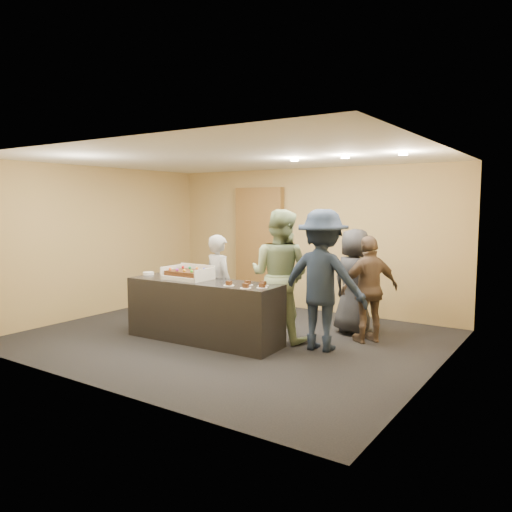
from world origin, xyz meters
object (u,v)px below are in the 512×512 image
object	(u,v)px
storage_cabinet	(259,246)
person_navy_man	(322,280)
plate_stack	(148,273)
person_dark_suit	(354,282)
cake_box	(189,276)
person_server_grey	(219,285)
person_brown_extra	(370,289)
serving_counter	(204,311)
sheet_cake	(188,273)
person_sage_man	(280,275)

from	to	relation	value
storage_cabinet	person_navy_man	world-z (taller)	storage_cabinet
storage_cabinet	plate_stack	xyz separation A→B (m)	(-0.30, -2.77, -0.25)
person_dark_suit	storage_cabinet	bearing A→B (deg)	-6.25
cake_box	person_server_grey	xyz separation A→B (m)	(0.24, 0.42, -0.17)
cake_box	plate_stack	distance (m)	0.84
plate_stack	person_brown_extra	xyz separation A→B (m)	(3.20, 1.30, -0.13)
serving_counter	person_server_grey	xyz separation A→B (m)	(-0.06, 0.45, 0.33)
sheet_cake	person_sage_man	world-z (taller)	person_sage_man
person_server_grey	person_sage_man	distance (m)	1.01
cake_box	person_brown_extra	bearing A→B (deg)	28.44
plate_stack	person_server_grey	bearing A→B (deg)	22.25
cake_box	sheet_cake	bearing A→B (deg)	-90.93
cake_box	sheet_cake	xyz separation A→B (m)	(-0.00, -0.03, 0.05)
person_brown_extra	person_sage_man	bearing A→B (deg)	-23.25
storage_cabinet	cake_box	bearing A→B (deg)	-78.90
person_sage_man	cake_box	bearing A→B (deg)	23.30
serving_counter	storage_cabinet	xyz separation A→B (m)	(-0.85, 2.78, 0.73)
person_navy_man	person_dark_suit	bearing A→B (deg)	-98.21
plate_stack	cake_box	bearing A→B (deg)	1.26
person_navy_man	person_dark_suit	size ratio (longest dim) A/B	1.19
storage_cabinet	person_dark_suit	world-z (taller)	storage_cabinet
person_brown_extra	cake_box	bearing A→B (deg)	-23.77
person_server_grey	person_dark_suit	bearing A→B (deg)	-129.97
person_dark_suit	person_navy_man	bearing A→B (deg)	105.80
cake_box	person_sage_man	size ratio (longest dim) A/B	0.35
plate_stack	person_server_grey	size ratio (longest dim) A/B	0.11
person_navy_man	person_brown_extra	size ratio (longest dim) A/B	1.24
storage_cabinet	person_dark_suit	bearing A→B (deg)	-24.41
person_brown_extra	person_dark_suit	distance (m)	0.50
person_navy_man	person_dark_suit	xyz separation A→B (m)	(0.04, 1.04, -0.15)
storage_cabinet	sheet_cake	bearing A→B (deg)	-79.00
person_navy_man	sheet_cake	bearing A→B (deg)	11.08
sheet_cake	plate_stack	world-z (taller)	sheet_cake
storage_cabinet	person_brown_extra	bearing A→B (deg)	-26.89
cake_box	plate_stack	size ratio (longest dim) A/B	3.92
person_navy_man	person_server_grey	bearing A→B (deg)	-1.07
person_navy_man	storage_cabinet	bearing A→B (deg)	-47.15
storage_cabinet	person_sage_man	distance (m)	2.75
person_brown_extra	storage_cabinet	bearing A→B (deg)	-79.10
storage_cabinet	person_dark_suit	distance (m)	2.80
storage_cabinet	person_dark_suit	size ratio (longest dim) A/B	1.42
person_server_grey	person_navy_man	bearing A→B (deg)	-159.25
person_brown_extra	serving_counter	bearing A→B (deg)	-19.81
person_server_grey	person_sage_man	world-z (taller)	person_sage_man
serving_counter	sheet_cake	size ratio (longest dim) A/B	4.08
serving_counter	cake_box	size ratio (longest dim) A/B	3.48
person_dark_suit	person_server_grey	bearing A→B (deg)	52.21
serving_counter	sheet_cake	bearing A→B (deg)	177.50
storage_cabinet	sheet_cake	world-z (taller)	storage_cabinet
serving_counter	person_navy_man	distance (m)	1.82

